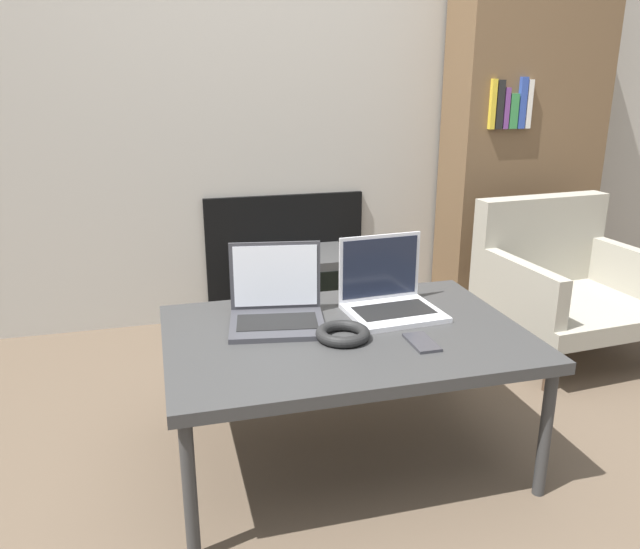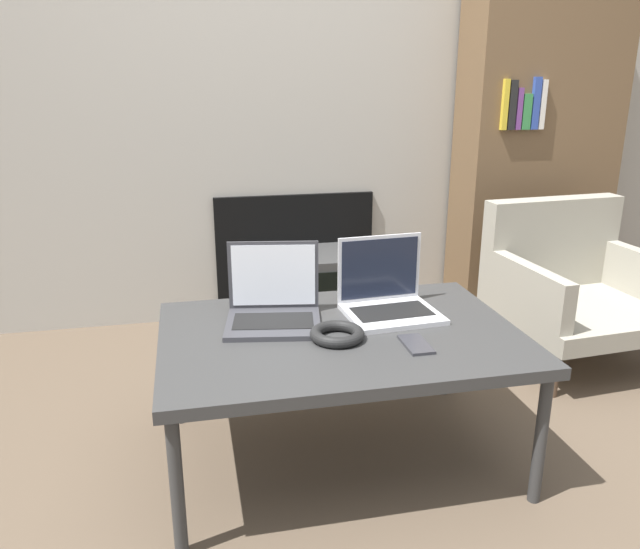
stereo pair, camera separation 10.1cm
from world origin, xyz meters
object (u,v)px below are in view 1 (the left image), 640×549
(phone, at_px, (422,342))
(tv, at_px, (294,291))
(laptop_right, at_px, (389,296))
(laptop_left, at_px, (276,306))
(armchair, at_px, (560,277))
(headphones, at_px, (343,334))

(phone, relative_size, tv, 0.25)
(laptop_right, bearing_deg, laptop_left, 175.96)
(armchair, bearing_deg, phone, -148.11)
(laptop_left, xyz_separation_m, tv, (0.28, 0.99, -0.31))
(tv, height_order, armchair, armchair)
(phone, bearing_deg, laptop_left, 143.29)
(laptop_left, bearing_deg, headphones, -39.42)
(laptop_right, height_order, headphones, laptop_right)
(laptop_left, bearing_deg, laptop_right, 9.48)
(laptop_right, distance_m, tv, 1.04)
(headphones, bearing_deg, laptop_right, 40.98)
(laptop_left, relative_size, tv, 0.60)
(laptop_right, xyz_separation_m, tv, (-0.10, 0.99, -0.31))
(phone, bearing_deg, laptop_right, 89.51)
(laptop_left, distance_m, laptop_right, 0.38)
(laptop_left, relative_size, phone, 2.42)
(laptop_right, bearing_deg, tv, 91.71)
(headphones, distance_m, phone, 0.23)
(laptop_left, xyz_separation_m, laptop_right, (0.38, 0.00, 0.00))
(armchair, bearing_deg, tv, 148.95)
(tv, distance_m, armchair, 1.23)
(laptop_right, relative_size, headphones, 1.90)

